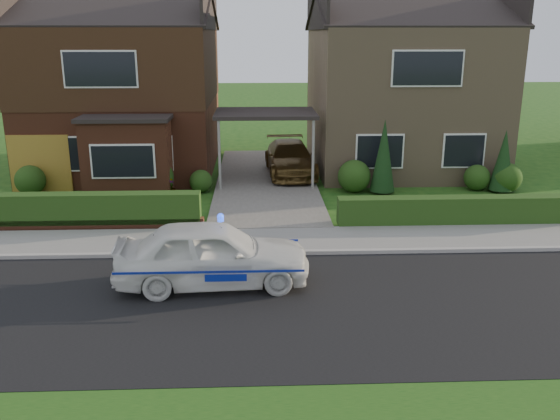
{
  "coord_description": "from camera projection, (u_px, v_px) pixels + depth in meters",
  "views": [
    {
      "loc": [
        -0.38,
        -11.53,
        5.6
      ],
      "look_at": [
        0.24,
        3.5,
        1.11
      ],
      "focal_mm": 38.0,
      "sensor_mm": 36.0,
      "label": 1
    }
  ],
  "objects": [
    {
      "name": "conifer_b",
      "position": [
        503.0,
        163.0,
        21.49
      ],
      "size": [
        0.9,
        0.9,
        2.2
      ],
      "primitive_type": "cone",
      "color": "black",
      "rests_on": "ground"
    },
    {
      "name": "sidewalk",
      "position": [
        271.0,
        240.0,
        16.57
      ],
      "size": [
        60.0,
        2.0,
        0.1
      ],
      "primitive_type": "cube",
      "color": "slate",
      "rests_on": "ground"
    },
    {
      "name": "potted_plant_c",
      "position": [
        170.0,
        187.0,
        21.04
      ],
      "size": [
        0.39,
        0.39,
        0.7
      ],
      "primitive_type": "imported",
      "rotation": [
        0.0,
        0.0,
        1.57
      ],
      "color": "gray",
      "rests_on": "ground"
    },
    {
      "name": "shrub_left_near",
      "position": [
        201.0,
        181.0,
        21.63
      ],
      "size": [
        0.84,
        0.84,
        0.84
      ],
      "primitive_type": "sphere",
      "color": "#163510",
      "rests_on": "ground"
    },
    {
      "name": "garage_door",
      "position": [
        40.0,
        164.0,
        21.56
      ],
      "size": [
        2.2,
        0.1,
        2.1
      ],
      "primitive_type": "cube",
      "color": "olive",
      "rests_on": "ground"
    },
    {
      "name": "potted_plant_a",
      "position": [
        154.0,
        208.0,
        18.32
      ],
      "size": [
        0.51,
        0.43,
        0.82
      ],
      "primitive_type": "imported",
      "rotation": [
        0.0,
        0.0,
        0.36
      ],
      "color": "gray",
      "rests_on": "ground"
    },
    {
      "name": "ground",
      "position": [
        276.0,
        306.0,
        12.66
      ],
      "size": [
        120.0,
        120.0,
        0.0
      ],
      "primitive_type": "plane",
      "color": "#184713",
      "rests_on": "ground"
    },
    {
      "name": "hedge_right",
      "position": [
        460.0,
        225.0,
        18.01
      ],
      "size": [
        7.5,
        0.55,
        0.8
      ],
      "primitive_type": "cube",
      "color": "#163510",
      "rests_on": "ground"
    },
    {
      "name": "driveway",
      "position": [
        266.0,
        181.0,
        23.17
      ],
      "size": [
        3.8,
        12.0,
        0.12
      ],
      "primitive_type": "cube",
      "color": "#666059",
      "rests_on": "ground"
    },
    {
      "name": "shrub_left_far",
      "position": [
        30.0,
        180.0,
        21.26
      ],
      "size": [
        1.08,
        1.08,
        1.08
      ],
      "primitive_type": "sphere",
      "color": "#163510",
      "rests_on": "ground"
    },
    {
      "name": "driveway_car",
      "position": [
        290.0,
        158.0,
        23.88
      ],
      "size": [
        2.08,
        4.6,
        1.31
      ],
      "primitive_type": "imported",
      "rotation": [
        0.0,
        0.0,
        0.06
      ],
      "color": "brown",
      "rests_on": "driveway"
    },
    {
      "name": "kerb",
      "position": [
        272.0,
        253.0,
        15.56
      ],
      "size": [
        60.0,
        0.16,
        0.12
      ],
      "primitive_type": "cube",
      "color": "#9E9993",
      "rests_on": "ground"
    },
    {
      "name": "house_right",
      "position": [
        400.0,
        81.0,
        25.24
      ],
      "size": [
        7.5,
        8.06,
        7.25
      ],
      "color": "#957B5B",
      "rests_on": "ground"
    },
    {
      "name": "conifer_a",
      "position": [
        383.0,
        158.0,
        21.26
      ],
      "size": [
        0.9,
        0.9,
        2.6
      ],
      "primitive_type": "cone",
      "color": "black",
      "rests_on": "ground"
    },
    {
      "name": "shrub_right_near",
      "position": [
        354.0,
        176.0,
        21.61
      ],
      "size": [
        1.2,
        1.2,
        1.2
      ],
      "primitive_type": "sphere",
      "color": "#163510",
      "rests_on": "ground"
    },
    {
      "name": "dwarf_wall",
      "position": [
        73.0,
        225.0,
        17.45
      ],
      "size": [
        7.7,
        0.25,
        0.36
      ],
      "primitive_type": "cube",
      "color": "brown",
      "rests_on": "ground"
    },
    {
      "name": "road",
      "position": [
        276.0,
        306.0,
        12.66
      ],
      "size": [
        60.0,
        6.0,
        0.02
      ],
      "primitive_type": "cube",
      "color": "black",
      "rests_on": "ground"
    },
    {
      "name": "potted_plant_b",
      "position": [
        189.0,
        209.0,
        18.56
      ],
      "size": [
        0.46,
        0.43,
        0.67
      ],
      "primitive_type": "imported",
      "rotation": [
        0.0,
        0.0,
        1.08
      ],
      "color": "gray",
      "rests_on": "ground"
    },
    {
      "name": "hedge_left",
      "position": [
        75.0,
        229.0,
        17.64
      ],
      "size": [
        7.5,
        0.55,
        0.9
      ],
      "primitive_type": "cube",
      "color": "#163510",
      "rests_on": "ground"
    },
    {
      "name": "house_left",
      "position": [
        125.0,
        78.0,
        24.65
      ],
      "size": [
        7.5,
        9.53,
        7.25
      ],
      "color": "brown",
      "rests_on": "ground"
    },
    {
      "name": "police_car",
      "position": [
        212.0,
        254.0,
        13.53
      ],
      "size": [
        4.08,
        4.54,
        1.68
      ],
      "rotation": [
        0.0,
        0.0,
        1.63
      ],
      "color": "silver",
      "rests_on": "ground"
    },
    {
      "name": "shrub_right_mid",
      "position": [
        477.0,
        178.0,
        21.92
      ],
      "size": [
        0.96,
        0.96,
        0.96
      ],
      "primitive_type": "sphere",
      "color": "#163510",
      "rests_on": "ground"
    },
    {
      "name": "carport_link",
      "position": [
        265.0,
        115.0,
        22.38
      ],
      "size": [
        3.8,
        3.0,
        2.77
      ],
      "color": "black",
      "rests_on": "ground"
    },
    {
      "name": "shrub_left_mid",
      "position": [
        155.0,
        177.0,
        21.21
      ],
      "size": [
        1.32,
        1.32,
        1.32
      ],
      "primitive_type": "sphere",
      "color": "#163510",
      "rests_on": "ground"
    },
    {
      "name": "shrub_right_far",
      "position": [
        507.0,
        178.0,
        21.66
      ],
      "size": [
        1.08,
        1.08,
        1.08
      ],
      "primitive_type": "sphere",
      "color": "#163510",
      "rests_on": "ground"
    }
  ]
}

